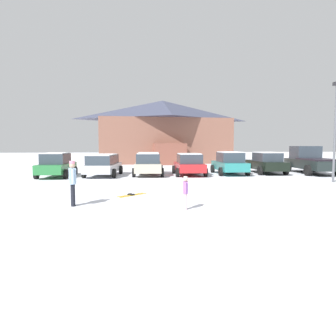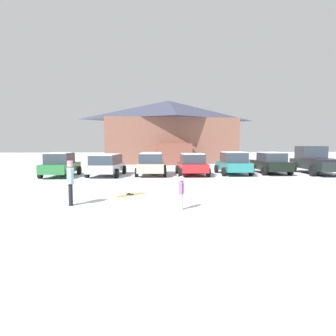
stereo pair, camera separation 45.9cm
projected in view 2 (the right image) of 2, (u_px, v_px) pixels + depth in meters
The scene contains 12 objects.
ground at pixel (165, 223), 8.59m from camera, with size 160.00×160.00×0.00m, color silver.
ski_lodge at pixel (169, 131), 38.97m from camera, with size 16.73×12.04×7.96m.
parked_green_coupe at pixel (60, 165), 21.22m from camera, with size 2.29×4.37×1.71m.
parked_silver_wagon at pixel (107, 164), 21.79m from camera, with size 2.68×4.92×1.57m.
parked_beige_suv at pixel (151, 163), 22.30m from camera, with size 2.46×4.85×1.67m.
parked_red_sedan at pixel (192, 164), 22.10m from camera, with size 2.33×4.09×1.62m.
parked_teal_hatchback at pixel (233, 163), 22.72m from camera, with size 2.35×4.28×1.73m.
parked_black_sedan at pixel (271, 163), 23.30m from camera, with size 2.35×4.42×1.69m.
pickup_truck at pixel (316, 161), 23.31m from camera, with size 2.94×5.90×2.15m.
skier_child_in_purple_jacket at pixel (182, 191), 10.38m from camera, with size 0.22×0.43×1.16m.
skier_adult_in_blue_parka at pixel (70, 180), 11.10m from camera, with size 0.33×0.60×1.67m.
pair_of_skis at pixel (131, 195), 13.41m from camera, with size 1.34×1.19×0.08m.
Camera 2 is at (-0.67, -8.41, 2.26)m, focal length 32.00 mm.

